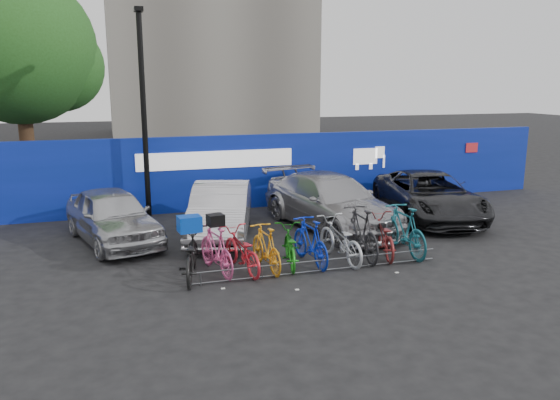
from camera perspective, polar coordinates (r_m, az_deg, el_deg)
name	(u,v)px	position (r m, az deg, el deg)	size (l,w,h in m)	color
ground	(310,264)	(12.52, 3.18, -6.70)	(100.00, 100.00, 0.00)	black
hoarding	(247,172)	(17.82, -3.49, 2.99)	(22.00, 0.18, 2.40)	navy
tree	(26,52)	(21.33, -25.03, 13.83)	(5.40, 5.20, 7.80)	#382314
lamppost	(144,110)	(16.54, -14.06, 9.14)	(0.25, 0.50, 6.11)	black
bike_rack	(320,266)	(11.94, 4.20, -6.85)	(5.60, 0.03, 0.30)	#595B60
car_0	(112,216)	(14.65, -17.11, -1.59)	(1.65, 4.09, 1.40)	#ABACB0
car_1	(221,210)	(14.68, -6.22, -1.09)	(1.48, 4.23, 1.39)	#ABAAAF
car_2	(331,202)	(15.47, 5.35, -0.19)	(2.09, 5.15, 1.49)	#9D9DA1
car_3	(429,196)	(17.12, 15.29, 0.46)	(2.31, 5.00, 1.39)	black
bike_0	(191,255)	(11.64, -9.32, -5.70)	(0.68, 1.94, 1.02)	black
bike_1	(216,249)	(11.87, -6.68, -5.15)	(0.50, 1.77, 1.06)	#EC5396
bike_2	(241,251)	(11.93, -4.06, -5.29)	(0.63, 1.81, 0.95)	red
bike_3	(266,248)	(11.99, -1.46, -5.01)	(0.48, 1.68, 1.01)	orange
bike_4	(290,246)	(12.29, 1.00, -4.86)	(0.60, 1.71, 0.90)	#167615
bike_5	(310,241)	(12.37, 3.19, -4.33)	(0.51, 1.79, 1.08)	#0C28BD
bike_6	(340,240)	(12.65, 6.27, -4.17)	(0.67, 1.92, 1.01)	#ADB1B5
bike_7	(361,233)	(12.93, 8.48, -3.38)	(0.57, 2.03, 1.22)	#252527
bike_8	(383,236)	(13.19, 10.67, -3.69)	(0.65, 1.86, 0.98)	maroon
bike_9	(404,230)	(13.36, 12.83, -3.07)	(0.57, 2.01, 1.21)	#165C6B
cargo_crate	(189,224)	(11.45, -9.44, -2.48)	(0.47, 0.35, 0.33)	#0735A8
cargo_topcase	(215,220)	(11.69, -6.76, -2.09)	(0.33, 0.30, 0.25)	black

